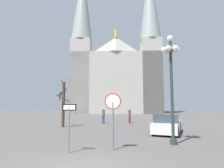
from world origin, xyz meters
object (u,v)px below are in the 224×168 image
object	(u,v)px
one_way_arrow_sign	(69,121)
bare_tree	(63,103)
cathedral	(116,66)
street_lamp	(171,71)
stop_sign	(113,110)
pedestrian_standing	(103,114)
parked_car_near_white	(167,124)
pedestrian_walking	(130,114)

from	to	relation	value
one_way_arrow_sign	bare_tree	xyz separation A→B (m)	(-3.21, 9.41, 0.84)
cathedral	street_lamp	size ratio (longest dim) A/B	6.24
stop_sign	cathedral	bearing A→B (deg)	91.55
one_way_arrow_sign	pedestrian_standing	size ratio (longest dim) A/B	1.25
one_way_arrow_sign	parked_car_near_white	bearing A→B (deg)	46.69
parked_car_near_white	bare_tree	bearing A→B (deg)	159.30
bare_tree	pedestrian_standing	distance (m)	5.03
bare_tree	pedestrian_walking	world-z (taller)	bare_tree
one_way_arrow_sign	parked_car_near_white	world-z (taller)	one_way_arrow_sign
one_way_arrow_sign	street_lamp	xyz separation A→B (m)	(5.09, 2.03, 2.57)
street_lamp	pedestrian_walking	distance (m)	11.78
stop_sign	bare_tree	world-z (taller)	bare_tree
parked_car_near_white	cathedral	bearing A→B (deg)	98.61
cathedral	pedestrian_standing	bearing A→B (deg)	-91.51
pedestrian_walking	one_way_arrow_sign	bearing A→B (deg)	-103.55
cathedral	pedestrian_standing	distance (m)	26.75
stop_sign	pedestrian_walking	size ratio (longest dim) A/B	1.56
parked_car_near_white	street_lamp	bearing A→B (deg)	-98.60
bare_tree	pedestrian_standing	world-z (taller)	bare_tree
cathedral	one_way_arrow_sign	world-z (taller)	cathedral
stop_sign	bare_tree	xyz separation A→B (m)	(-5.14, 8.78, 0.38)
bare_tree	parked_car_near_white	world-z (taller)	bare_tree
parked_car_near_white	pedestrian_walking	world-z (taller)	pedestrian_walking
cathedral	one_way_arrow_sign	bearing A→B (deg)	-91.43
one_way_arrow_sign	pedestrian_standing	world-z (taller)	one_way_arrow_sign
pedestrian_standing	bare_tree	bearing A→B (deg)	-135.77
street_lamp	pedestrian_walking	size ratio (longest dim) A/B	3.51
stop_sign	pedestrian_standing	size ratio (longest dim) A/B	1.56
street_lamp	bare_tree	world-z (taller)	street_lamp
cathedral	pedestrian_standing	xyz separation A→B (m)	(-0.65, -24.67, -10.32)
pedestrian_standing	stop_sign	bearing A→B (deg)	-82.30
cathedral	parked_car_near_white	world-z (taller)	cathedral
cathedral	pedestrian_walking	size ratio (longest dim) A/B	21.89
pedestrian_walking	pedestrian_standing	world-z (taller)	pedestrian_standing
parked_car_near_white	pedestrian_walking	bearing A→B (deg)	109.03
cathedral	stop_sign	world-z (taller)	cathedral
one_way_arrow_sign	pedestrian_standing	distance (m)	12.82
stop_sign	pedestrian_walking	xyz separation A→B (m)	(1.27, 12.65, -0.84)
one_way_arrow_sign	bare_tree	bearing A→B (deg)	108.85
cathedral	street_lamp	world-z (taller)	cathedral
stop_sign	pedestrian_walking	world-z (taller)	stop_sign
pedestrian_standing	parked_car_near_white	bearing A→B (deg)	-51.37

